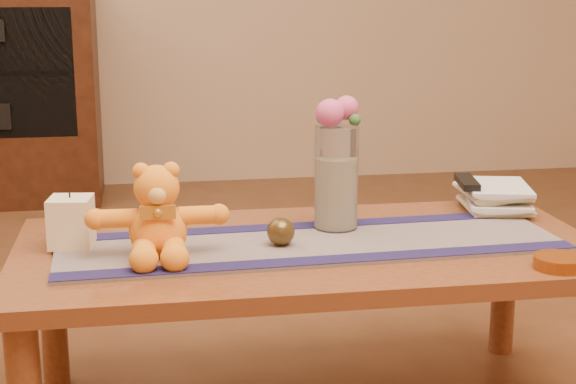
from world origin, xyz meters
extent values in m
cube|color=#5E2D16|center=(0.00, 0.00, 0.43)|extent=(1.40, 0.70, 0.04)
cylinder|color=#5E2D16|center=(-0.64, 0.29, 0.21)|extent=(0.07, 0.07, 0.41)
cylinder|color=#5E2D16|center=(0.64, 0.29, 0.21)|extent=(0.07, 0.07, 0.41)
cube|color=#181C45|center=(0.00, -0.01, 0.45)|extent=(1.21, 0.39, 0.01)
cube|color=#1B1642|center=(0.01, -0.16, 0.46)|extent=(1.20, 0.10, 0.00)
cube|color=#1B1642|center=(0.00, 0.13, 0.46)|extent=(1.20, 0.10, 0.00)
cube|color=#F9E6B7|center=(-0.56, 0.05, 0.52)|extent=(0.11, 0.11, 0.12)
cylinder|color=black|center=(-0.56, 0.05, 0.58)|extent=(0.00, 0.00, 0.01)
cylinder|color=silver|center=(0.09, 0.10, 0.59)|extent=(0.11, 0.11, 0.26)
cylinder|color=beige|center=(0.09, 0.10, 0.55)|extent=(0.09, 0.09, 0.18)
sphere|color=#DD4E8A|center=(0.07, 0.09, 0.75)|extent=(0.07, 0.07, 0.07)
sphere|color=#DD4E8A|center=(0.11, 0.10, 0.76)|extent=(0.06, 0.06, 0.06)
sphere|color=#47519B|center=(0.10, 0.13, 0.75)|extent=(0.04, 0.04, 0.04)
sphere|color=#47519B|center=(0.06, 0.12, 0.74)|extent=(0.04, 0.04, 0.04)
sphere|color=#33662D|center=(0.13, 0.08, 0.74)|extent=(0.03, 0.03, 0.03)
sphere|color=#4B3819|center=(-0.07, -0.03, 0.49)|extent=(0.08, 0.08, 0.07)
imported|color=beige|center=(0.49, 0.23, 0.46)|extent=(0.19, 0.24, 0.02)
imported|color=beige|center=(0.49, 0.23, 0.48)|extent=(0.22, 0.26, 0.02)
imported|color=beige|center=(0.48, 0.24, 0.50)|extent=(0.18, 0.24, 0.02)
imported|color=beige|center=(0.49, 0.23, 0.52)|extent=(0.21, 0.26, 0.02)
cube|color=black|center=(0.48, 0.22, 0.54)|extent=(0.07, 0.17, 0.02)
cylinder|color=#BF5914|center=(0.51, -0.28, 0.46)|extent=(0.14, 0.14, 0.03)
camera|label=1|loc=(-0.38, -1.97, 1.05)|focal=54.05mm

